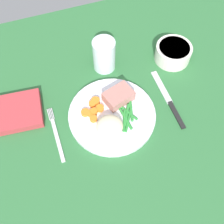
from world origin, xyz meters
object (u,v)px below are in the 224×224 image
at_px(meat_portion, 119,96).
at_px(water_glass, 104,57).
at_px(dinner_plate, 112,115).
at_px(fork, 56,134).
at_px(salad_bowl, 173,52).
at_px(napkin, 19,111).
at_px(knife, 168,100).

relative_size(meat_portion, water_glass, 0.76).
height_order(dinner_plate, fork, dinner_plate).
height_order(dinner_plate, salad_bowl, salad_bowl).
height_order(water_glass, salad_bowl, water_glass).
distance_m(meat_portion, fork, 0.20).
xyz_separation_m(fork, water_glass, (0.20, 0.18, 0.04)).
bearing_deg(water_glass, salad_bowl, -10.65).
bearing_deg(dinner_plate, fork, -179.08).
bearing_deg(napkin, water_glass, 16.71).
bearing_deg(dinner_plate, napkin, 158.46).
relative_size(knife, water_glass, 2.01).
distance_m(meat_portion, knife, 0.15).
height_order(dinner_plate, meat_portion, meat_portion).
relative_size(dinner_plate, water_glass, 2.34).
bearing_deg(knife, napkin, 166.57).
distance_m(water_glass, napkin, 0.29).
bearing_deg(fork, knife, -2.63).
bearing_deg(knife, salad_bowl, 61.15).
xyz_separation_m(fork, salad_bowl, (0.41, 0.14, 0.03)).
bearing_deg(fork, water_glass, 39.89).
bearing_deg(fork, dinner_plate, -1.66).
relative_size(meat_portion, salad_bowl, 0.70).
relative_size(knife, napkin, 1.68).
relative_size(meat_portion, knife, 0.38).
height_order(fork, napkin, napkin).
distance_m(meat_portion, water_glass, 0.14).
height_order(meat_portion, salad_bowl, salad_bowl).
xyz_separation_m(dinner_plate, knife, (0.17, -0.00, -0.01)).
height_order(meat_portion, napkin, meat_portion).
height_order(fork, salad_bowl, salad_bowl).
bearing_deg(fork, salad_bowl, 16.39).
bearing_deg(water_glass, napkin, -163.29).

